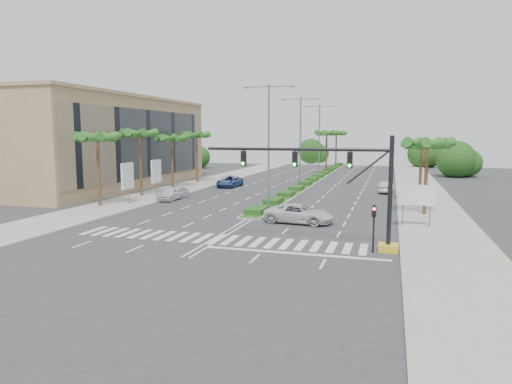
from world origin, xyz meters
TOP-DOWN VIEW (x-y plane):
  - ground at (0.00, 0.00)m, footprint 160.00×160.00m
  - footpath_right at (15.20, 20.00)m, footprint 6.00×120.00m
  - footpath_left at (-15.20, 20.00)m, footprint 6.00×120.00m
  - median at (0.00, 45.00)m, footprint 2.20×75.00m
  - median_grass at (0.00, 45.00)m, footprint 1.80×75.00m
  - building at (-26.00, 26.00)m, footprint 12.00×36.00m
  - signal_gantry at (9.27, -0.00)m, footprint 12.60×1.20m
  - pedestrian_signal at (10.60, -0.68)m, footprint 0.28×0.36m
  - direction_sign at (13.50, 7.99)m, footprint 2.70×0.11m
  - billboard_near at (-14.50, 12.00)m, footprint 0.18×2.10m
  - billboard_far at (-14.50, 18.00)m, footprint 0.18×2.10m
  - palm_left_near at (-16.50, 10.00)m, footprint 4.57×4.68m
  - palm_left_mid at (-16.50, 18.00)m, footprint 4.57×4.68m
  - palm_left_far at (-16.50, 26.00)m, footprint 4.57×4.68m
  - palm_left_end at (-16.50, 34.00)m, footprint 4.57×4.68m
  - palm_right_near at (14.50, 14.00)m, footprint 4.57×4.68m
  - palm_right_far at (14.50, 22.00)m, footprint 4.57×4.68m
  - palm_median_a at (0.00, 55.00)m, footprint 4.57×4.68m
  - palm_median_b at (0.00, 70.00)m, footprint 4.57×4.68m
  - streetlight_near at (0.00, 14.00)m, footprint 5.10×0.25m
  - streetlight_mid at (0.00, 30.00)m, footprint 5.10×0.25m
  - streetlight_far at (0.00, 46.00)m, footprint 5.10×0.25m
  - car_parked_a at (-11.80, 16.25)m, footprint 1.78×4.22m
  - car_parked_b at (-11.80, 17.09)m, footprint 1.79×4.22m
  - car_parked_c at (-9.94, 30.32)m, footprint 2.55×5.38m
  - car_parked_d at (-11.80, 34.05)m, footprint 1.85×4.43m
  - car_crossing at (4.37, 7.46)m, footprint 5.89×3.18m
  - car_right at (11.01, 29.70)m, footprint 1.79×4.42m

SIDE VIEW (x-z plane):
  - ground at x=0.00m, z-range 0.00..0.00m
  - footpath_right at x=15.20m, z-range 0.00..0.15m
  - footpath_left at x=-15.20m, z-range 0.00..0.15m
  - median at x=0.00m, z-range 0.00..0.20m
  - median_grass at x=0.00m, z-range 0.20..0.24m
  - car_parked_d at x=-11.80m, z-range 0.00..1.28m
  - car_parked_b at x=-11.80m, z-range 0.00..1.35m
  - car_parked_a at x=-11.80m, z-range 0.00..1.42m
  - car_right at x=11.01m, z-range 0.00..1.43m
  - car_parked_c at x=-9.94m, z-range 0.00..1.49m
  - car_crossing at x=4.37m, z-range 0.00..1.57m
  - pedestrian_signal at x=10.60m, z-range 0.54..3.54m
  - direction_sign at x=13.50m, z-range 0.75..4.15m
  - billboard_near at x=-14.50m, z-range 0.79..5.14m
  - billboard_far at x=-14.50m, z-range 0.79..5.14m
  - signal_gantry at x=9.27m, z-range -0.14..7.06m
  - palm_right_far at x=14.50m, z-range 2.54..9.29m
  - building at x=-26.00m, z-range 0.00..12.00m
  - palm_right_near at x=14.50m, z-range 2.68..9.73m
  - palm_left_far at x=-16.50m, z-range 2.82..10.17m
  - palm_left_near at x=-16.50m, z-range 2.91..10.46m
  - streetlight_near at x=0.00m, z-range 0.81..12.81m
  - streetlight_mid at x=0.00m, z-range 0.81..12.81m
  - streetlight_far at x=0.00m, z-range 0.81..12.81m
  - palm_left_end at x=-16.50m, z-range 3.01..10.76m
  - palm_left_mid at x=-16.50m, z-range 3.10..11.05m
  - palm_median_a at x=0.00m, z-range 3.15..11.20m
  - palm_median_b at x=0.00m, z-range 3.15..11.20m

